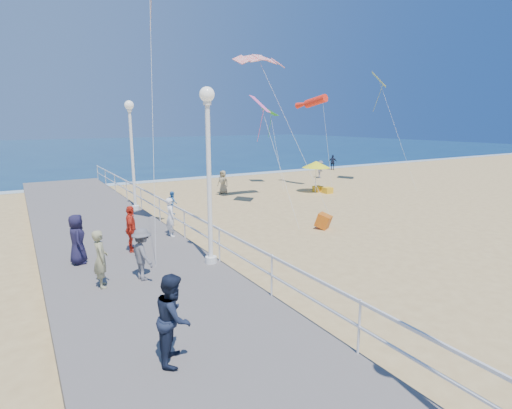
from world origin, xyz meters
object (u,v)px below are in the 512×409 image
spectator_2 (142,254)px  beach_walker_b (333,162)px  spectator_4 (77,239)px  beach_umbrella (316,164)px  beach_walker_a (320,169)px  woman_holding_toddler (171,217)px  lamp_post_mid (209,158)px  lamp_post_far (132,144)px  box_kite (323,222)px  spectator_3 (131,229)px  beach_chair_left (328,190)px  spectator_7 (174,318)px  spectator_6 (101,259)px  beach_walker_c (223,182)px  beach_chair_right (318,189)px  toddler_held (173,202)px

spectator_2 → beach_walker_b: size_ratio=0.99×
spectator_4 → beach_umbrella: (15.88, 7.84, 0.73)m
beach_walker_a → spectator_2: bearing=-176.4°
woman_holding_toddler → spectator_2: woman_holding_toddler is taller
lamp_post_mid → spectator_2: size_ratio=3.61×
lamp_post_far → box_kite: bearing=-44.9°
lamp_post_far → spectator_2: size_ratio=3.61×
spectator_3 → beach_chair_left: bearing=-49.9°
lamp_post_mid → spectator_7: lamp_post_mid is taller
beach_chair_left → spectator_3: bearing=-154.9°
woman_holding_toddler → spectator_6: size_ratio=0.96×
spectator_2 → beach_chair_left: spectator_2 is taller
box_kite → beach_umbrella: size_ratio=0.28×
lamp_post_far → beach_walker_b: size_ratio=3.58×
spectator_2 → spectator_3: (0.35, 2.63, 0.06)m
spectator_7 → beach_walker_c: spectator_7 is taller
beach_walker_c → spectator_6: bearing=-72.4°
woman_holding_toddler → beach_walker_c: size_ratio=0.96×
lamp_post_far → beach_walker_c: size_ratio=3.41×
lamp_post_far → beach_chair_right: 13.14m
toddler_held → beach_walker_a: bearing=-51.1°
woman_holding_toddler → spectator_6: (-3.21, -3.70, 0.03)m
toddler_held → beach_chair_right: (12.54, 6.36, -1.48)m
beach_walker_b → beach_walker_c: (-15.42, -6.48, 0.04)m
beach_walker_b → spectator_2: bearing=88.5°
spectator_4 → spectator_6: size_ratio=1.00×
beach_walker_a → beach_walker_b: (4.92, 3.93, 0.00)m
spectator_6 → beach_umbrella: bearing=-53.8°
toddler_held → beach_umbrella: (12.24, 6.25, 0.23)m
spectator_3 → beach_walker_a: (19.08, 12.89, -0.45)m
toddler_held → box_kite: bearing=-96.2°
spectator_6 → beach_umbrella: beach_umbrella is taller
beach_walker_a → spectator_7: bearing=-170.5°
lamp_post_far → box_kite: (6.62, -6.60, -3.36)m
spectator_2 → woman_holding_toddler: bearing=-39.3°
spectator_3 → woman_holding_toddler: bearing=-42.5°
spectator_6 → beach_walker_a: bearing=-49.7°
lamp_post_mid → spectator_4: (-3.54, 2.08, -2.48)m
beach_walker_a → beach_walker_c: bearing=158.6°
lamp_post_far → spectator_3: (-1.83, -6.61, -2.47)m
woman_holding_toddler → beach_chair_right: 14.29m
beach_umbrella → woman_holding_toddler: bearing=-152.7°
beach_walker_b → beach_walker_c: beach_walker_c is taller
spectator_7 → beach_umbrella: bearing=-20.2°
beach_walker_a → beach_walker_c: 10.80m
lamp_post_far → spectator_4: size_ratio=3.40×
spectator_2 → spectator_7: bearing=162.4°
beach_walker_c → spectator_7: bearing=-63.6°
woman_holding_toddler → beach_walker_c: bearing=-31.6°
lamp_post_far → spectator_6: 10.05m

